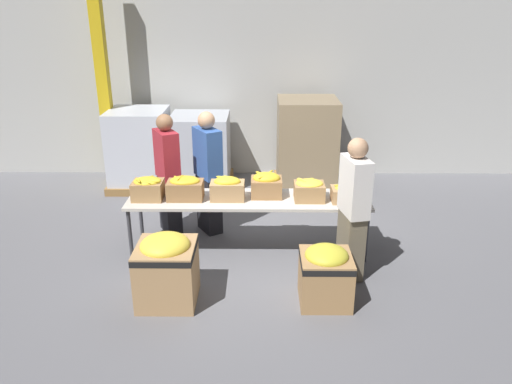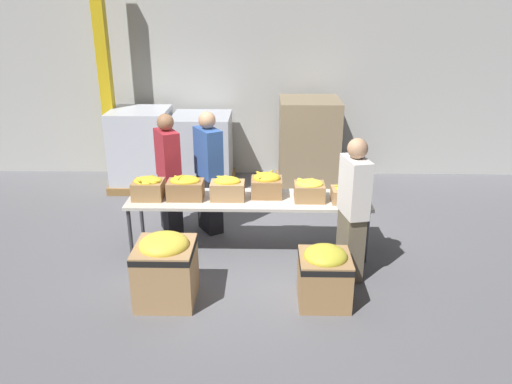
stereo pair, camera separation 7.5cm
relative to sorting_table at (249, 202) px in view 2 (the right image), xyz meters
The scene contains 18 objects.
ground_plane 0.71m from the sorting_table, ahead, with size 30.00×30.00×0.00m, color slate.
wall_back 3.50m from the sorting_table, 90.00° to the left, with size 16.00×0.08×4.00m.
sorting_table is the anchor object (origin of this frame).
banana_box_0 1.32m from the sorting_table, behind, with size 0.39×0.33×0.31m.
banana_box_1 0.84m from the sorting_table, behind, with size 0.46×0.30×0.32m.
banana_box_2 0.34m from the sorting_table, behind, with size 0.44×0.28×0.32m.
banana_box_3 0.33m from the sorting_table, 20.98° to the left, with size 0.40×0.34×0.33m.
banana_box_4 0.81m from the sorting_table, ahead, with size 0.38×0.32×0.29m.
banana_box_5 1.30m from the sorting_table, ahead, with size 0.43×0.29×0.23m.
volunteer_0 1.30m from the sorting_table, 152.68° to the left, with size 0.43×0.52×1.74m.
volunteer_1 1.41m from the sorting_table, 27.31° to the right, with size 0.32×0.51×1.74m.
volunteer_2 0.87m from the sorting_table, 133.26° to the left, with size 0.45×0.53×1.77m.
donation_bin_0 1.53m from the sorting_table, 125.86° to the right, with size 0.64×0.64×0.81m.
donation_bin_1 1.54m from the sorting_table, 54.08° to the right, with size 0.57×0.57×0.68m.
support_pillar 3.89m from the sorting_table, 134.22° to the left, with size 0.20×0.20×4.00m.
pallet_stack_0 3.17m from the sorting_table, 128.93° to the left, with size 1.08×1.08×1.39m.
pallet_stack_1 2.64m from the sorting_table, 68.57° to the left, with size 1.11×1.11×1.59m.
pallet_stack_2 2.71m from the sorting_table, 109.84° to the left, with size 1.10×1.10×1.29m.
Camera 2 is at (0.23, -6.03, 3.19)m, focal length 35.00 mm.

